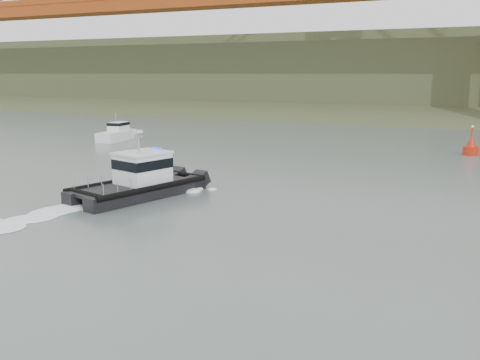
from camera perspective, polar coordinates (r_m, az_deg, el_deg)
The scene contains 5 objects.
ground at distance 24.57m, azimuth -8.75°, elevation -9.38°, with size 400.00×400.00×0.00m, color #4B5A56.
headlands at distance 145.19m, azimuth 19.84°, elevation 10.02°, with size 500.00×105.36×27.12m.
patrol_boat at distance 38.62m, azimuth -10.65°, elevation 0.06°, with size 6.23×10.65×4.87m.
motorboat at distance 72.07m, azimuth -12.97°, elevation 4.88°, with size 3.00×6.97×3.72m.
nav_buoy at distance 62.61m, azimuth 23.42°, elevation 3.27°, with size 1.62×1.62×3.38m.
Camera 1 is at (12.80, -19.12, 8.62)m, focal length 40.00 mm.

